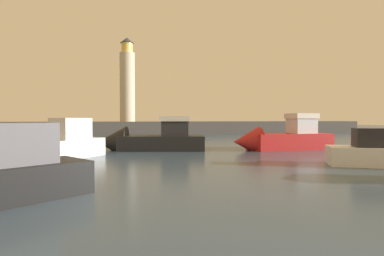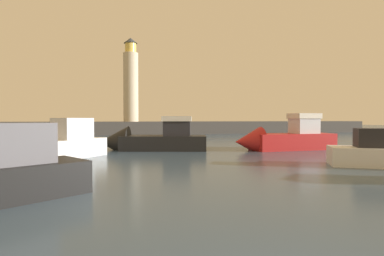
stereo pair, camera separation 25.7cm
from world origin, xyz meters
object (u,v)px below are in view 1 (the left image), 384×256
lighthouse (127,82)px  motorboat_4 (279,139)px  motorboat_2 (53,146)px  motorboat_5 (146,140)px

lighthouse → motorboat_4: bearing=-70.6°
motorboat_2 → motorboat_4: motorboat_4 is taller
motorboat_2 → motorboat_5: 7.82m
lighthouse → motorboat_2: size_ratio=1.99×
lighthouse → motorboat_5: 27.58m
motorboat_4 → motorboat_2: bearing=-173.1°
motorboat_5 → motorboat_4: bearing=-14.0°
motorboat_4 → motorboat_5: bearing=166.0°
lighthouse → motorboat_4: (10.23, -29.10, -7.76)m
lighthouse → motorboat_2: bearing=-102.1°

